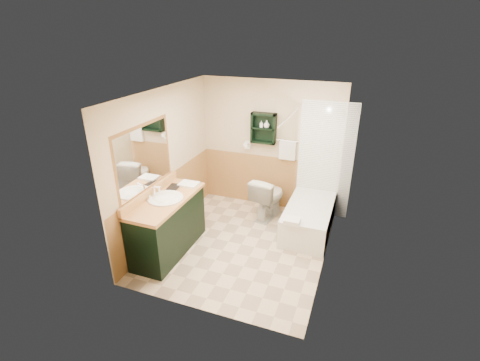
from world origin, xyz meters
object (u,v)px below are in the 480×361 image
at_px(bathtub, 309,217).
at_px(soap_bottle_a, 261,126).
at_px(vanity, 168,225).
at_px(toilet, 268,197).
at_px(hair_dryer, 248,145).
at_px(vanity_book, 168,180).
at_px(wall_shelf, 263,128).
at_px(soap_bottle_b, 267,125).

height_order(bathtub, soap_bottle_a, soap_bottle_a).
relative_size(bathtub, soap_bottle_a, 12.86).
relative_size(vanity, toilet, 1.81).
xyz_separation_m(hair_dryer, toilet, (0.54, -0.40, -0.81)).
xyz_separation_m(vanity, vanity_book, (-0.17, 0.37, 0.57)).
bearing_deg(toilet, soap_bottle_a, -41.34).
height_order(bathtub, toilet, toilet).
relative_size(vanity, bathtub, 0.95).
bearing_deg(hair_dryer, wall_shelf, -4.76).
xyz_separation_m(bathtub, toilet, (-0.78, 0.20, 0.14)).
height_order(wall_shelf, toilet, wall_shelf).
height_order(soap_bottle_a, soap_bottle_b, soap_bottle_b).
distance_m(bathtub, vanity_book, 2.44).
xyz_separation_m(wall_shelf, soap_bottle_a, (-0.04, -0.01, 0.04)).
relative_size(bathtub, toilet, 1.90).
bearing_deg(bathtub, wall_shelf, 150.82).
height_order(hair_dryer, vanity_book, hair_dryer).
distance_m(bathtub, soap_bottle_a, 1.81).
xyz_separation_m(bathtub, soap_bottle_a, (-1.07, 0.57, 1.35)).
bearing_deg(vanity_book, wall_shelf, 48.74).
bearing_deg(hair_dryer, soap_bottle_b, -4.78).
height_order(toilet, vanity_book, vanity_book).
distance_m(wall_shelf, soap_bottle_a, 0.06).
bearing_deg(vanity_book, soap_bottle_b, 47.21).
bearing_deg(vanity_book, hair_dryer, 57.30).
bearing_deg(bathtub, soap_bottle_a, 151.98).
bearing_deg(vanity, wall_shelf, 65.19).
xyz_separation_m(toilet, soap_bottle_b, (-0.18, 0.37, 1.23)).
height_order(vanity, soap_bottle_b, soap_bottle_b).
bearing_deg(bathtub, vanity, -144.62).
xyz_separation_m(vanity, soap_bottle_a, (0.85, 1.93, 1.14)).
bearing_deg(toilet, wall_shelf, -45.93).
relative_size(vanity_book, soap_bottle_b, 1.69).
bearing_deg(vanity, toilet, 53.98).
bearing_deg(hair_dryer, toilet, -36.46).
bearing_deg(vanity, hair_dryer, 73.12).
distance_m(vanity, soap_bottle_a, 2.40).
distance_m(soap_bottle_a, soap_bottle_b, 0.10).
distance_m(vanity, soap_bottle_b, 2.45).
xyz_separation_m(hair_dryer, bathtub, (1.33, -0.60, -0.96)).
relative_size(bathtub, vanity_book, 6.56).
xyz_separation_m(wall_shelf, toilet, (0.24, -0.37, -1.16)).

